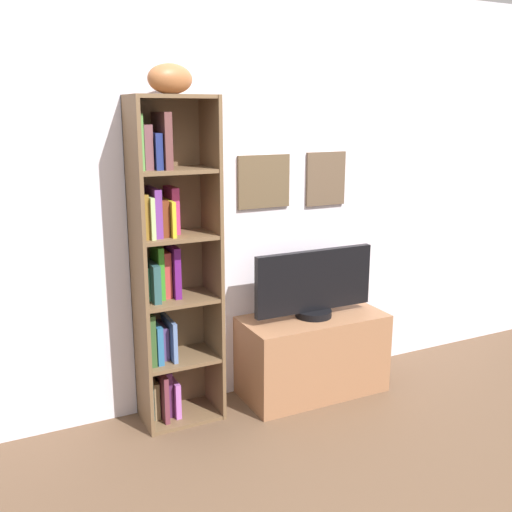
{
  "coord_description": "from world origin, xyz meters",
  "views": [
    {
      "loc": [
        -1.57,
        -1.98,
        1.71
      ],
      "look_at": [
        -0.18,
        0.85,
        0.92
      ],
      "focal_mm": 41.3,
      "sensor_mm": 36.0,
      "label": 1
    }
  ],
  "objects_px": {
    "bookshelf": "(166,268)",
    "tv_stand": "(313,354)",
    "football": "(170,79)",
    "television": "(314,284)"
  },
  "relations": [
    {
      "from": "bookshelf",
      "to": "tv_stand",
      "type": "relative_size",
      "value": 2.03
    },
    {
      "from": "football",
      "to": "television",
      "type": "distance_m",
      "value": 1.43
    },
    {
      "from": "tv_stand",
      "to": "television",
      "type": "relative_size",
      "value": 1.14
    },
    {
      "from": "bookshelf",
      "to": "tv_stand",
      "type": "distance_m",
      "value": 1.09
    },
    {
      "from": "football",
      "to": "bookshelf",
      "type": "bearing_deg",
      "value": 146.77
    },
    {
      "from": "bookshelf",
      "to": "television",
      "type": "relative_size",
      "value": 2.31
    },
    {
      "from": "bookshelf",
      "to": "tv_stand",
      "type": "bearing_deg",
      "value": -6.19
    },
    {
      "from": "bookshelf",
      "to": "tv_stand",
      "type": "height_order",
      "value": "bookshelf"
    },
    {
      "from": "bookshelf",
      "to": "television",
      "type": "distance_m",
      "value": 0.91
    },
    {
      "from": "television",
      "to": "tv_stand",
      "type": "bearing_deg",
      "value": -90.0
    }
  ]
}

